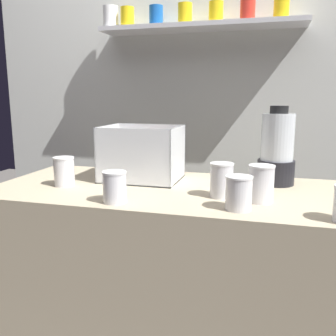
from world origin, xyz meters
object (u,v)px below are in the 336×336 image
(blender_pitcher, at_px, (277,151))
(juice_cup_orange_middle, at_px, (222,182))
(juice_cup_beet_far_right, at_px, (261,186))
(carrot_display_bin, at_px, (142,163))
(juice_cup_pomegranate_left, at_px, (115,189))
(juice_cup_beet_right, at_px, (239,195))
(juice_cup_pomegranate_far_left, at_px, (64,173))

(blender_pitcher, distance_m, juice_cup_orange_middle, 0.34)
(blender_pitcher, height_order, juice_cup_beet_far_right, blender_pitcher)
(carrot_display_bin, distance_m, blender_pitcher, 0.57)
(blender_pitcher, height_order, juice_cup_pomegranate_left, blender_pitcher)
(juice_cup_orange_middle, xyz_separation_m, juice_cup_beet_right, (0.07, -0.14, -0.01))
(blender_pitcher, bearing_deg, juice_cup_beet_far_right, -100.22)
(carrot_display_bin, xyz_separation_m, blender_pitcher, (0.56, 0.07, 0.07))
(juice_cup_beet_right, distance_m, juice_cup_beet_far_right, 0.13)
(juice_cup_pomegranate_far_left, xyz_separation_m, juice_cup_orange_middle, (0.64, -0.00, 0.00))
(juice_cup_orange_middle, bearing_deg, blender_pitcher, 54.06)
(juice_cup_beet_far_right, bearing_deg, juice_cup_beet_right, -122.11)
(carrot_display_bin, height_order, blender_pitcher, blender_pitcher)
(blender_pitcher, height_order, juice_cup_orange_middle, blender_pitcher)
(carrot_display_bin, bearing_deg, juice_cup_beet_right, -36.62)
(juice_cup_pomegranate_far_left, bearing_deg, juice_cup_beet_far_right, -2.52)
(carrot_display_bin, relative_size, blender_pitcher, 1.01)
(juice_cup_orange_middle, bearing_deg, juice_cup_pomegranate_left, -154.37)
(blender_pitcher, xyz_separation_m, juice_cup_orange_middle, (-0.19, -0.26, -0.08))
(juice_cup_orange_middle, relative_size, juice_cup_beet_right, 1.13)
(juice_cup_orange_middle, relative_size, juice_cup_beet_far_right, 0.97)
(juice_cup_pomegranate_left, height_order, juice_cup_orange_middle, juice_cup_orange_middle)
(juice_cup_pomegranate_left, xyz_separation_m, juice_cup_beet_right, (0.41, 0.03, 0.00))
(blender_pitcher, distance_m, juice_cup_pomegranate_left, 0.69)
(juice_cup_pomegranate_left, distance_m, juice_cup_orange_middle, 0.38)
(carrot_display_bin, height_order, juice_cup_beet_far_right, carrot_display_bin)
(juice_cup_beet_far_right, bearing_deg, carrot_display_bin, 156.43)
(juice_cup_pomegranate_far_left, xyz_separation_m, juice_cup_beet_right, (0.71, -0.14, -0.00))
(carrot_display_bin, relative_size, juice_cup_beet_far_right, 2.52)
(blender_pitcher, relative_size, juice_cup_pomegranate_left, 2.96)
(juice_cup_pomegranate_far_left, distance_m, juice_cup_beet_right, 0.72)
(juice_cup_orange_middle, height_order, juice_cup_beet_right, juice_cup_orange_middle)
(carrot_display_bin, bearing_deg, juice_cup_pomegranate_left, -85.69)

